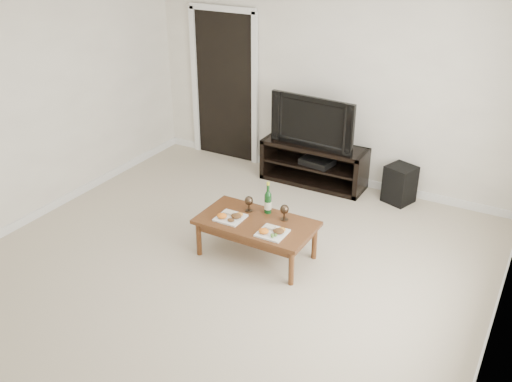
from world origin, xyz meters
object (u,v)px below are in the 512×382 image
at_px(media_console, 314,164).
at_px(television, 316,120).
at_px(subwoofer, 400,184).
at_px(coffee_table, 256,239).

relative_size(media_console, television, 1.20).
height_order(media_console, subwoofer, media_console).
height_order(television, coffee_table, television).
xyz_separation_m(media_console, subwoofer, (1.14, 0.04, -0.04)).
bearing_deg(media_console, subwoofer, 1.80).
distance_m(media_console, coffee_table, 1.92).
distance_m(television, coffee_table, 2.03).
bearing_deg(coffee_table, media_console, 96.25).
relative_size(television, subwoofer, 2.42).
distance_m(television, subwoofer, 1.31).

